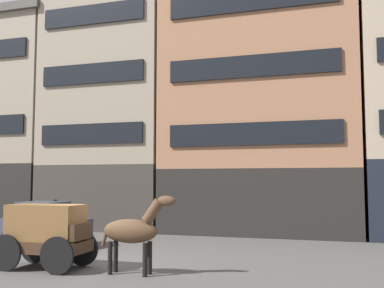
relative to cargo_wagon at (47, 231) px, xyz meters
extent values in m
plane|color=#4C4947|center=(1.42, 1.05, -1.15)|extent=(120.00, 120.00, 0.00)
cube|color=black|center=(-10.85, 12.11, 0.70)|extent=(6.77, 6.03, 3.69)
cube|color=gray|center=(-10.85, 12.11, 7.03)|extent=(6.77, 6.03, 8.96)
cube|color=#47423D|center=(-10.85, 12.11, 11.76)|extent=(7.27, 6.53, 0.50)
cube|color=#38332D|center=(-3.71, 12.11, 0.64)|extent=(7.22, 6.03, 3.57)
cube|color=gray|center=(-3.71, 12.11, 9.04)|extent=(7.22, 6.03, 13.22)
cube|color=black|center=(-3.71, 9.03, 4.08)|extent=(6.06, 0.12, 1.10)
cube|color=black|center=(-3.71, 9.03, 7.38)|extent=(6.06, 0.12, 1.10)
cube|color=black|center=(-3.71, 9.03, 10.69)|extent=(6.06, 0.12, 1.10)
cube|color=black|center=(5.03, 12.11, 0.51)|extent=(9.95, 6.03, 3.31)
cube|color=#9E6B4C|center=(5.03, 12.11, 7.13)|extent=(9.95, 6.03, 9.93)
cube|color=black|center=(5.03, 9.03, 3.82)|extent=(8.35, 0.12, 1.10)
cube|color=black|center=(5.03, 9.03, 7.13)|extent=(8.35, 0.12, 1.10)
cube|color=black|center=(5.03, 9.03, 10.44)|extent=(8.35, 0.12, 1.10)
cube|color=#3D2819|center=(-0.05, 0.00, -0.45)|extent=(2.70, 1.30, 0.36)
cube|color=brown|center=(-0.05, 0.00, 0.28)|extent=(2.30, 1.11, 1.10)
cube|color=#3D2819|center=(1.10, 0.00, 0.03)|extent=(0.40, 1.04, 0.50)
cylinder|color=black|center=(0.85, 0.71, -0.60)|extent=(1.10, 0.08, 1.10)
cylinder|color=black|center=(0.85, -0.71, -0.60)|extent=(1.10, 0.08, 1.10)
cylinder|color=black|center=(-0.95, 0.71, -0.60)|extent=(1.10, 0.08, 1.10)
cylinder|color=black|center=(-0.95, -0.71, -0.60)|extent=(1.10, 0.08, 1.10)
ellipsoid|color=#513823|center=(2.85, 0.00, 0.10)|extent=(1.70, 0.60, 0.70)
cylinder|color=#513823|center=(3.57, 0.00, 0.70)|extent=(0.66, 0.32, 0.76)
ellipsoid|color=#513823|center=(3.97, 0.00, 1.00)|extent=(0.56, 0.24, 0.30)
cylinder|color=#513823|center=(2.04, 0.00, -0.05)|extent=(0.26, 0.10, 0.65)
cylinder|color=black|center=(3.40, 0.18, -0.67)|extent=(0.14, 0.14, 0.95)
cylinder|color=black|center=(3.40, -0.18, -0.67)|extent=(0.14, 0.14, 0.95)
cylinder|color=black|center=(2.30, 0.18, -0.67)|extent=(0.14, 0.14, 0.95)
cylinder|color=black|center=(2.30, -0.18, -0.67)|extent=(0.14, 0.14, 0.95)
cube|color=#333847|center=(-2.93, 4.08, -0.42)|extent=(3.86, 2.02, 0.80)
cube|color=#333847|center=(-3.08, 4.10, 0.33)|extent=(1.96, 1.64, 0.70)
cube|color=silver|center=(-2.23, 4.00, 0.20)|extent=(0.49, 1.34, 0.56)
cylinder|color=black|center=(-1.64, 4.78, -0.82)|extent=(0.68, 0.26, 0.66)
cylinder|color=black|center=(-1.83, 3.11, -0.82)|extent=(0.68, 0.26, 0.66)
cylinder|color=black|center=(-4.02, 5.06, -0.82)|extent=(0.68, 0.26, 0.66)
cylinder|color=black|center=(-4.22, 3.39, -0.82)|extent=(0.68, 0.26, 0.66)
cylinder|color=black|center=(-4.38, 6.75, -0.72)|extent=(0.16, 0.16, 0.85)
cylinder|color=black|center=(-4.18, 6.75, -0.72)|extent=(0.16, 0.16, 0.85)
cylinder|color=black|center=(-4.28, 6.75, 0.01)|extent=(0.45, 0.45, 0.62)
sphere|color=tan|center=(-4.28, 6.75, 0.45)|extent=(0.22, 0.22, 0.22)
cylinder|color=black|center=(-4.28, 6.75, 0.55)|extent=(0.28, 0.28, 0.02)
cylinder|color=black|center=(-4.28, 6.75, 0.60)|extent=(0.18, 0.18, 0.09)
camera|label=1|loc=(8.45, -12.13, 1.61)|focal=41.60mm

